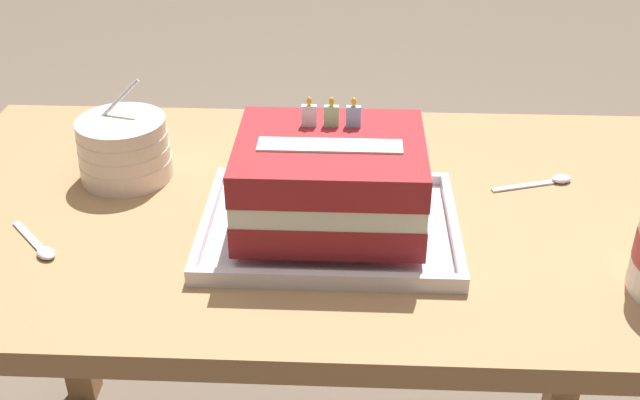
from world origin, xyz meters
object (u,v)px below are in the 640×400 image
object	(u,v)px
foil_tray	(330,228)
serving_spoon_by_bowls	(41,249)
serving_spoon_near_tray	(551,181)
bowl_stack	(124,149)
birthday_cake	(330,180)

from	to	relation	value
foil_tray	serving_spoon_by_bowls	bearing A→B (deg)	-170.32
foil_tray	serving_spoon_by_bowls	world-z (taller)	foil_tray
foil_tray	serving_spoon_near_tray	distance (m)	0.38
bowl_stack	serving_spoon_near_tray	world-z (taller)	bowl_stack
foil_tray	bowl_stack	world-z (taller)	bowl_stack
foil_tray	bowl_stack	bearing A→B (deg)	155.77
serving_spoon_near_tray	birthday_cake	bearing A→B (deg)	-155.87
birthday_cake	serving_spoon_near_tray	xyz separation A→B (m)	(0.34, 0.15, -0.08)
birthday_cake	serving_spoon_near_tray	world-z (taller)	birthday_cake
foil_tray	birthday_cake	bearing A→B (deg)	90.00
foil_tray	serving_spoon_near_tray	xyz separation A→B (m)	(0.34, 0.15, -0.00)
bowl_stack	foil_tray	bearing A→B (deg)	-24.23
birthday_cake	serving_spoon_by_bowls	world-z (taller)	birthday_cake
birthday_cake	foil_tray	bearing A→B (deg)	-90.00
foil_tray	bowl_stack	distance (m)	0.36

